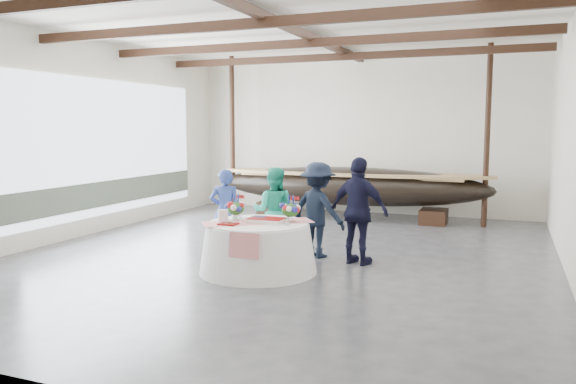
% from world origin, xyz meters
% --- Properties ---
extents(floor, '(10.00, 12.00, 0.01)m').
position_xyz_m(floor, '(0.00, 0.00, 0.00)').
color(floor, '#3D3D42').
rests_on(floor, ground).
extents(wall_back, '(10.00, 0.02, 4.50)m').
position_xyz_m(wall_back, '(0.00, 6.00, 2.25)').
color(wall_back, silver).
rests_on(wall_back, ground).
extents(wall_front, '(10.00, 0.02, 4.50)m').
position_xyz_m(wall_front, '(0.00, -6.00, 2.25)').
color(wall_front, silver).
rests_on(wall_front, ground).
extents(wall_left, '(0.02, 12.00, 4.50)m').
position_xyz_m(wall_left, '(-5.00, 0.00, 2.25)').
color(wall_left, silver).
rests_on(wall_left, ground).
extents(wall_right, '(0.02, 12.00, 4.50)m').
position_xyz_m(wall_right, '(5.00, 0.00, 2.25)').
color(wall_right, silver).
rests_on(wall_right, ground).
extents(ceiling, '(10.00, 12.00, 0.01)m').
position_xyz_m(ceiling, '(0.00, 0.00, 4.50)').
color(ceiling, white).
rests_on(ceiling, wall_back).
extents(pavilion_structure, '(9.80, 11.76, 4.50)m').
position_xyz_m(pavilion_structure, '(0.00, 0.80, 4.00)').
color(pavilion_structure, black).
rests_on(pavilion_structure, ground).
extents(open_bay, '(0.03, 7.00, 3.20)m').
position_xyz_m(open_bay, '(-4.95, 1.00, 1.83)').
color(open_bay, silver).
rests_on(open_bay, ground).
extents(longboat_display, '(7.52, 1.50, 1.41)m').
position_xyz_m(longboat_display, '(0.02, 4.67, 0.90)').
color(longboat_display, black).
rests_on(longboat_display, ground).
extents(banquet_table, '(2.02, 2.02, 0.86)m').
position_xyz_m(banquet_table, '(0.07, -1.37, 0.43)').
color(banquet_table, white).
rests_on(banquet_table, ground).
extents(tabletop_items, '(1.83, 1.54, 0.40)m').
position_xyz_m(tabletop_items, '(0.03, -1.25, 1.01)').
color(tabletop_items, red).
rests_on(tabletop_items, banquet_table).
extents(guest_woman_blue, '(0.73, 0.63, 1.67)m').
position_xyz_m(guest_woman_blue, '(-1.14, -0.27, 0.84)').
color(guest_woman_blue, navy).
rests_on(guest_woman_blue, ground).
extents(guest_woman_teal, '(0.95, 0.81, 1.72)m').
position_xyz_m(guest_woman_teal, '(-0.19, -0.07, 0.86)').
color(guest_woman_teal, '#23B592').
rests_on(guest_woman_teal, ground).
extents(guest_man_left, '(1.33, 1.03, 1.82)m').
position_xyz_m(guest_man_left, '(0.66, 0.09, 0.91)').
color(guest_man_left, black).
rests_on(guest_man_left, ground).
extents(guest_man_right, '(1.23, 0.77, 1.95)m').
position_xyz_m(guest_man_right, '(1.54, -0.21, 0.98)').
color(guest_man_right, black).
rests_on(guest_man_right, ground).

